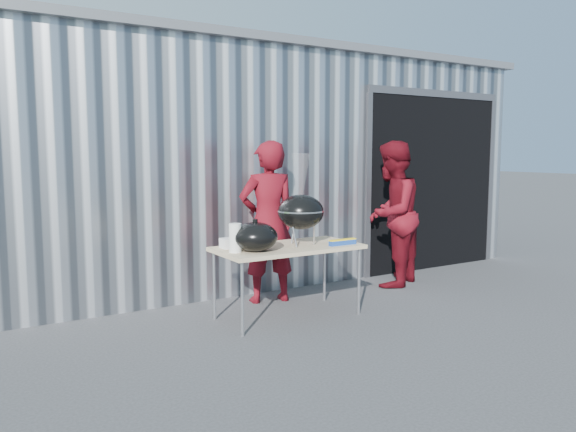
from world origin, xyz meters
TOP-DOWN VIEW (x-y plane):
  - ground at (0.00, 0.00)m, footprint 80.00×80.00m
  - building at (0.92, 4.59)m, footprint 8.20×6.20m
  - folding_table at (0.16, 0.67)m, footprint 1.50×0.75m
  - kettle_grill at (0.30, 0.64)m, footprint 0.49×0.49m
  - grill_lid at (-0.27, 0.57)m, footprint 0.44×0.44m
  - paper_towels at (-0.46, 0.62)m, footprint 0.12×0.12m
  - white_tub at (-0.39, 0.87)m, footprint 0.20×0.15m
  - foil_box at (0.68, 0.42)m, footprint 0.32×0.06m
  - person_cook at (0.30, 1.32)m, footprint 0.74×0.55m
  - person_bystander at (2.03, 1.17)m, footprint 1.13×1.05m

SIDE VIEW (x-z plane):
  - ground at x=0.00m, z-range 0.00..0.00m
  - folding_table at x=0.16m, z-range 0.33..1.08m
  - foil_box at x=0.68m, z-range 0.75..0.81m
  - white_tub at x=-0.39m, z-range 0.75..0.85m
  - paper_towels at x=-0.46m, z-range 0.75..1.03m
  - grill_lid at x=-0.27m, z-range 0.74..1.05m
  - person_cook at x=0.30m, z-range 0.00..1.84m
  - person_bystander at x=2.03m, z-range 0.00..1.85m
  - kettle_grill at x=0.30m, z-range 0.69..1.64m
  - building at x=0.92m, z-range -0.01..3.09m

